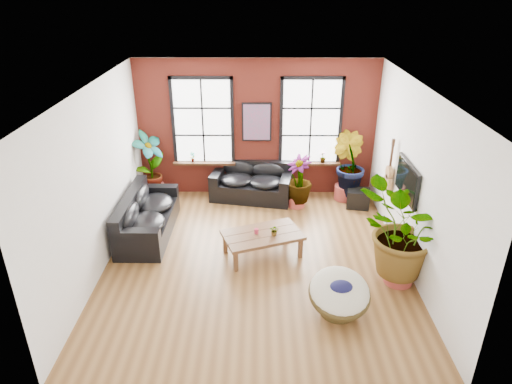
% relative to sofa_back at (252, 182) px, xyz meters
% --- Properties ---
extents(room, '(6.04, 6.54, 3.54)m').
position_rel_sofa_back_xyz_m(room, '(0.12, -2.78, 1.32)').
color(room, brown).
rests_on(room, ground).
extents(sofa_back, '(2.17, 1.34, 0.93)m').
position_rel_sofa_back_xyz_m(sofa_back, '(0.00, 0.00, 0.00)').
color(sofa_back, black).
rests_on(sofa_back, ground).
extents(sofa_left, '(1.00, 2.36, 0.93)m').
position_rel_sofa_back_xyz_m(sofa_left, '(-2.34, -1.89, -0.00)').
color(sofa_left, black).
rests_on(sofa_left, ground).
extents(coffee_table, '(1.78, 1.39, 0.60)m').
position_rel_sofa_back_xyz_m(coffee_table, '(0.25, -2.73, 0.02)').
color(coffee_table, '#56361F').
rests_on(coffee_table, ground).
extents(papasan_chair, '(1.11, 1.13, 0.79)m').
position_rel_sofa_back_xyz_m(papasan_chair, '(1.54, -4.53, -0.02)').
color(papasan_chair, '#463819').
rests_on(papasan_chair, ground).
extents(poster, '(0.74, 0.06, 0.98)m').
position_rel_sofa_back_xyz_m(poster, '(0.12, 0.26, 1.53)').
color(poster, black).
rests_on(poster, room).
extents(tv_wall_unit, '(0.13, 1.86, 1.20)m').
position_rel_sofa_back_xyz_m(tv_wall_unit, '(3.05, -2.33, 1.12)').
color(tv_wall_unit, black).
rests_on(tv_wall_unit, room).
extents(media_box, '(0.62, 0.55, 0.46)m').
position_rel_sofa_back_xyz_m(media_box, '(2.65, -0.53, -0.19)').
color(media_box, black).
rests_on(media_box, ground).
extents(pot_back_left, '(0.66, 0.66, 0.41)m').
position_rel_sofa_back_xyz_m(pot_back_left, '(-2.55, -0.09, -0.22)').
color(pot_back_left, '#AF4039').
rests_on(pot_back_left, ground).
extents(pot_back_right, '(0.64, 0.64, 0.38)m').
position_rel_sofa_back_xyz_m(pot_back_right, '(2.39, -0.09, -0.23)').
color(pot_back_right, '#AF4039').
rests_on(pot_back_right, ground).
extents(pot_right_wall, '(0.67, 0.67, 0.39)m').
position_rel_sofa_back_xyz_m(pot_right_wall, '(2.81, -3.64, -0.23)').
color(pot_right_wall, '#AF4039').
rests_on(pot_right_wall, ground).
extents(pot_mid, '(0.50, 0.50, 0.32)m').
position_rel_sofa_back_xyz_m(pot_mid, '(1.11, -0.51, -0.26)').
color(pot_mid, '#AF4039').
rests_on(pot_mid, ground).
extents(floor_plant_back_left, '(0.99, 1.06, 1.67)m').
position_rel_sofa_back_xyz_m(floor_plant_back_left, '(-2.57, -0.11, 0.56)').
color(floor_plant_back_left, '#1E5817').
rests_on(floor_plant_back_left, ground).
extents(floor_plant_back_right, '(1.11, 1.13, 1.61)m').
position_rel_sofa_back_xyz_m(floor_plant_back_right, '(2.43, -0.06, 0.53)').
color(floor_plant_back_right, '#1E5817').
rests_on(floor_plant_back_right, ground).
extents(floor_plant_right_wall, '(2.16, 2.20, 1.85)m').
position_rel_sofa_back_xyz_m(floor_plant_right_wall, '(2.78, -3.67, 0.66)').
color(floor_plant_right_wall, '#1E5817').
rests_on(floor_plant_right_wall, ground).
extents(floor_plant_mid, '(0.93, 0.93, 1.20)m').
position_rel_sofa_back_xyz_m(floor_plant_mid, '(1.15, -0.50, 0.32)').
color(floor_plant_mid, '#1E5817').
rests_on(floor_plant_mid, ground).
extents(table_plant, '(0.24, 0.23, 0.22)m').
position_rel_sofa_back_xyz_m(table_plant, '(0.49, -2.79, 0.19)').
color(table_plant, '#1E5817').
rests_on(table_plant, coffee_table).
extents(sill_plant_left, '(0.17, 0.17, 0.27)m').
position_rel_sofa_back_xyz_m(sill_plant_left, '(-1.53, 0.21, 0.61)').
color(sill_plant_left, '#1E5817').
rests_on(sill_plant_left, room).
extents(sill_plant_right, '(0.19, 0.19, 0.27)m').
position_rel_sofa_back_xyz_m(sill_plant_right, '(1.82, 0.21, 0.61)').
color(sill_plant_right, '#1E5817').
rests_on(sill_plant_right, room).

